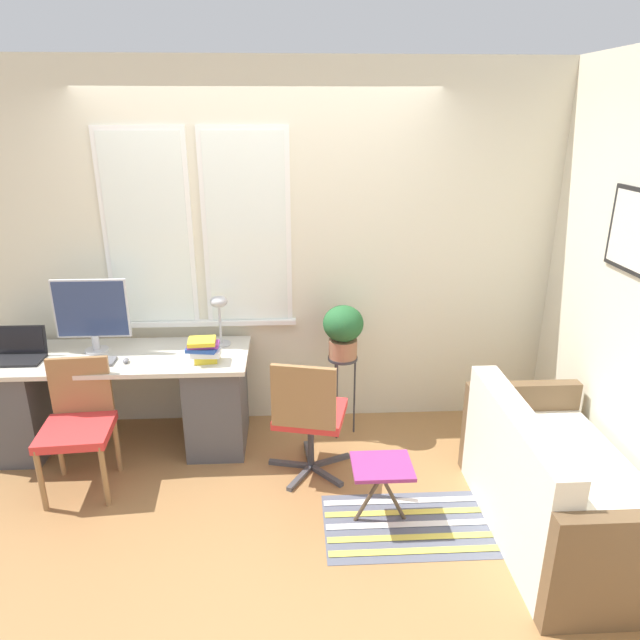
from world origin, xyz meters
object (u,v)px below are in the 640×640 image
plant_stand (343,369)px  folding_stool (382,471)px  laptop (18,353)px  keyboard (86,362)px  desk_chair_wooden (78,422)px  couch_loveseat (555,490)px  mouse (126,361)px  monitor (92,313)px  potted_plant (343,329)px  desk_lamp (219,309)px  book_stack (204,350)px  office_chair_swivel (309,414)px

plant_stand → folding_stool: size_ratio=1.60×
laptop → keyboard: size_ratio=0.92×
desk_chair_wooden → couch_loveseat: 2.95m
mouse → desk_chair_wooden: 0.50m
monitor → desk_chair_wooden: size_ratio=0.63×
desk_chair_wooden → couch_loveseat: bearing=-16.2°
laptop → folding_stool: 2.60m
desk_chair_wooden → potted_plant: bearing=13.4°
desk_lamp → plant_stand: 1.01m
mouse → folding_stool: bearing=-25.7°
book_stack → office_chair_swivel: bearing=-23.0°
monitor → office_chair_swivel: 1.68m
couch_loveseat → laptop: bearing=72.9°
potted_plant → monitor: bearing=-179.7°
book_stack → desk_chair_wooden: (-0.78, -0.32, -0.35)m
desk_lamp → couch_loveseat: desk_lamp is taller
laptop → desk_chair_wooden: bearing=-40.1°
book_stack → plant_stand: book_stack is taller
mouse → office_chair_swivel: office_chair_swivel is taller
office_chair_swivel → potted_plant: bearing=-103.9°
laptop → mouse: 0.76m
office_chair_swivel → folding_stool: office_chair_swivel is taller
book_stack → folding_stool: 1.44m
potted_plant → office_chair_swivel: bearing=-117.1°
desk_lamp → book_stack: desk_lamp is taller
monitor → book_stack: (0.80, -0.22, -0.20)m
desk_chair_wooden → laptop: bearing=135.7°
desk_lamp → couch_loveseat: bearing=-31.5°
desk_lamp → plant_stand: (0.89, -0.07, -0.46)m
laptop → book_stack: (1.29, -0.11, 0.04)m
potted_plant → couch_loveseat: bearing=-46.0°
mouse → laptop: bearing=172.6°
office_chair_swivel → plant_stand: 0.60m
desk_lamp → couch_loveseat: (2.02, -1.24, -0.71)m
desk_chair_wooden → folding_stool: size_ratio=2.12×
desk_lamp → desk_chair_wooden: 1.19m
desk_lamp → office_chair_swivel: size_ratio=0.42×
monitor → office_chair_swivel: size_ratio=0.61×
plant_stand → folding_stool: 1.05m
desk_lamp → book_stack: 0.37m
mouse → folding_stool: 1.87m
laptop → keyboard: (0.49, -0.09, -0.04)m
couch_loveseat → potted_plant: size_ratio=3.57×
mouse → desk_lamp: size_ratio=0.17×
desk_lamp → office_chair_swivel: bearing=-44.0°
keyboard → desk_chair_wooden: (0.02, -0.34, -0.27)m
potted_plant → keyboard: bearing=-173.1°
laptop → plant_stand: bearing=3.2°
laptop → potted_plant: bearing=3.2°
potted_plant → laptop: bearing=-176.8°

